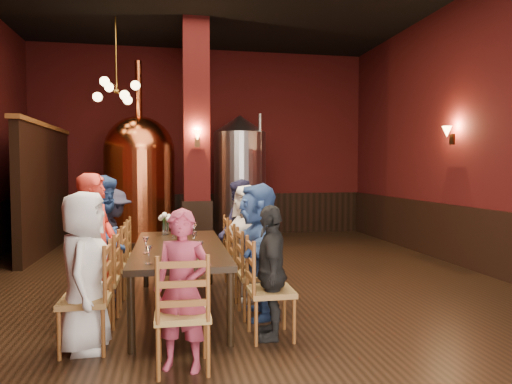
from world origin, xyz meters
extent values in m
plane|color=black|center=(0.00, 0.00, 0.00)|extent=(10.00, 10.00, 0.00)
cube|color=#430F0E|center=(0.00, 5.00, 2.25)|extent=(8.00, 0.02, 4.50)
cube|color=#430F0E|center=(4.00, 0.00, 2.25)|extent=(0.02, 10.00, 4.50)
cube|color=black|center=(3.96, 0.00, 0.50)|extent=(0.08, 9.90, 1.00)
cube|color=black|center=(0.00, 4.96, 0.50)|extent=(7.90, 0.08, 1.00)
cube|color=#430F0E|center=(-0.30, 2.80, 2.25)|extent=(0.58, 0.58, 4.50)
cube|color=black|center=(-3.20, 3.20, 1.20)|extent=(0.22, 3.50, 2.40)
cube|color=black|center=(-0.71, -1.00, 0.72)|extent=(1.01, 2.40, 0.06)
cylinder|color=black|center=(-1.15, -2.14, 0.34)|extent=(0.07, 0.07, 0.69)
cylinder|color=black|center=(-0.27, -2.14, 0.34)|extent=(0.07, 0.07, 0.69)
cylinder|color=black|center=(-1.15, 0.14, 0.34)|extent=(0.07, 0.07, 0.69)
cylinder|color=black|center=(-0.27, 0.14, 0.34)|extent=(0.07, 0.07, 0.69)
imported|color=white|center=(-1.56, -2.00, 0.71)|extent=(0.46, 0.70, 1.43)
imported|color=red|center=(-1.56, -1.33, 0.79)|extent=(0.52, 0.66, 1.58)
imported|color=navy|center=(-1.56, -0.67, 0.77)|extent=(0.58, 0.83, 1.55)
imported|color=black|center=(-1.56, 0.00, 0.68)|extent=(0.70, 0.97, 1.36)
imported|color=black|center=(0.14, -2.00, 0.64)|extent=(0.44, 0.79, 1.28)
imported|color=navy|center=(0.14, -1.33, 0.73)|extent=(0.51, 1.39, 1.47)
imported|color=beige|center=(0.14, -0.67, 0.71)|extent=(0.64, 0.80, 1.42)
imported|color=#1B1933|center=(0.14, 0.00, 0.74)|extent=(0.50, 0.78, 1.48)
imported|color=#9C344C|center=(-0.71, -2.55, 0.65)|extent=(0.55, 0.45, 1.31)
cylinder|color=black|center=(-1.44, 3.59, 0.09)|extent=(1.63, 1.63, 0.18)
cylinder|color=#C5582D|center=(-1.44, 3.59, 1.08)|extent=(1.60, 1.60, 1.81)
sphere|color=#C5582D|center=(-1.44, 3.59, 1.99)|extent=(1.44, 1.44, 1.44)
cylinder|color=#C5582D|center=(-1.44, 3.59, 3.25)|extent=(0.14, 0.14, 1.17)
cylinder|color=#B2B2B7|center=(0.72, 3.87, 1.21)|extent=(1.45, 1.45, 2.42)
cone|color=#B2B2B7|center=(0.72, 3.87, 2.61)|extent=(1.16, 1.16, 0.39)
cylinder|color=#B2B2B7|center=(1.11, 3.49, 1.45)|extent=(0.08, 0.08, 2.71)
cylinder|color=white|center=(-0.87, -0.09, 0.83)|extent=(0.09, 0.09, 0.16)
camera|label=1|loc=(-0.79, -6.22, 1.63)|focal=32.00mm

